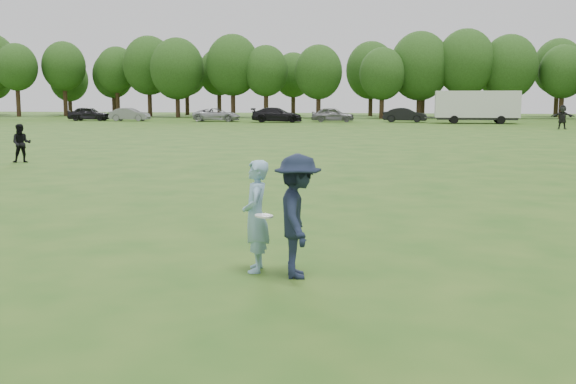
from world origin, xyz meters
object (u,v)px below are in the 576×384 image
car_c (217,115)px  car_a (89,114)px  car_e (333,115)px  cargo_trailer (477,105)px  player_far_d (562,117)px  car_f (405,115)px  thrower (256,216)px  car_b (130,114)px  car_d (277,115)px  defender (298,216)px  player_far_a (21,143)px

car_c → car_a: bearing=86.7°
car_e → cargo_trailer: cargo_trailer is taller
player_far_d → car_f: size_ratio=0.44×
thrower → car_a: bearing=-161.6°
car_f → player_far_d: bearing=-130.5°
car_b → car_f: size_ratio=0.96×
car_d → car_f: bearing=-86.4°
car_a → car_f: car_a is taller
defender → car_b: bearing=13.5°
car_c → car_b: bearing=88.0°
player_far_d → defender: bearing=-97.9°
car_a → cargo_trailer: cargo_trailer is taller
thrower → car_f: bearing=168.1°
thrower → car_c: bearing=-173.5°
player_far_d → car_d: (-25.66, 10.45, -0.22)m
player_far_a → car_c: player_far_a is taller
car_b → player_far_a: bearing=-164.4°
car_d → player_far_a: bearing=170.1°
player_far_a → cargo_trailer: cargo_trailer is taller
car_c → car_d: 6.89m
car_a → car_d: 21.25m
car_c → player_far_a: bearing=-178.2°
car_c → car_f: car_f is taller
car_d → car_e: size_ratio=1.17×
player_far_d → car_e: size_ratio=0.44×
defender → car_c: size_ratio=0.36×
thrower → defender: defender is taller
player_far_d → car_d: player_far_d is taller
car_a → car_b: bearing=-98.4°
car_c → car_f: 19.83m
defender → car_f: 61.41m
car_b → car_a: bearing=86.0°
player_far_a → car_d: (2.08, 43.73, -0.02)m
defender → player_far_d: 50.48m
player_far_d → car_b: player_far_d is taller
thrower → car_f: 61.20m
player_far_a → car_f: bearing=47.2°
thrower → car_a: thrower is taller
car_b → car_c: (9.66, 0.37, -0.01)m
defender → cargo_trailer: cargo_trailer is taller
car_a → cargo_trailer: 41.19m
thrower → player_far_d: 50.45m
defender → car_e: size_ratio=0.41×
cargo_trailer → car_e: bearing=173.9°
thrower → player_far_a: 19.79m
defender → car_a: 68.37m
defender → car_e: bearing=-6.0°
car_d → car_c: bearing=71.8°
player_far_a → car_b: bearing=83.1°
car_c → car_d: bearing=-105.2°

